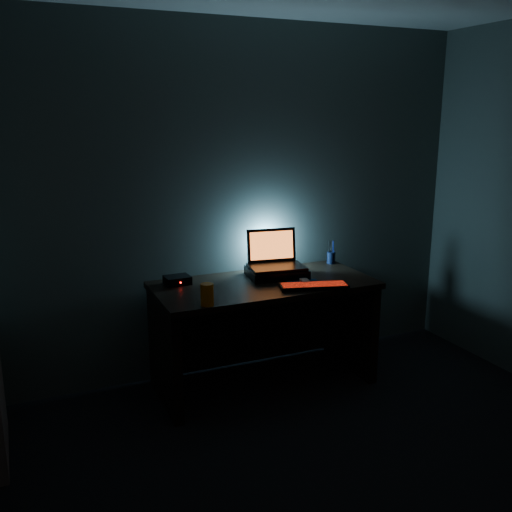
{
  "coord_description": "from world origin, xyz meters",
  "views": [
    {
      "loc": [
        -1.54,
        -1.77,
        1.87
      ],
      "look_at": [
        -0.08,
        1.57,
        0.95
      ],
      "focal_mm": 40.0,
      "sensor_mm": 36.0,
      "label": 1
    }
  ],
  "objects": [
    {
      "name": "mousepad",
      "position": [
        0.23,
        1.47,
        0.75
      ],
      "size": [
        0.25,
        0.24,
        0.0
      ],
      "primitive_type": "cube",
      "rotation": [
        0.0,
        0.0,
        -0.2
      ],
      "color": "navy",
      "rests_on": "desk"
    },
    {
      "name": "laptop",
      "position": [
        0.15,
        1.77,
        0.87
      ],
      "size": [
        0.41,
        0.33,
        0.26
      ],
      "rotation": [
        0.0,
        0.0,
        -0.14
      ],
      "color": "black",
      "rests_on": "riser"
    },
    {
      "name": "keyboard",
      "position": [
        0.25,
        1.37,
        0.76
      ],
      "size": [
        0.47,
        0.26,
        0.03
      ],
      "rotation": [
        0.0,
        0.0,
        -0.28
      ],
      "color": "black",
      "rests_on": "desk"
    },
    {
      "name": "pen_cup",
      "position": [
        0.68,
        1.88,
        0.79
      ],
      "size": [
        0.08,
        0.08,
        0.09
      ],
      "primitive_type": "cylinder",
      "rotation": [
        0.0,
        0.0,
        -0.25
      ],
      "color": "black",
      "rests_on": "desk"
    },
    {
      "name": "router",
      "position": [
        -0.55,
        1.82,
        0.78
      ],
      "size": [
        0.17,
        0.14,
        0.06
      ],
      "rotation": [
        0.0,
        0.0,
        0.05
      ],
      "color": "black",
      "rests_on": "desk"
    },
    {
      "name": "desk",
      "position": [
        0.0,
        1.67,
        0.49
      ],
      "size": [
        1.5,
        0.7,
        0.75
      ],
      "color": "black",
      "rests_on": "ground"
    },
    {
      "name": "room",
      "position": [
        0.0,
        0.0,
        1.25
      ],
      "size": [
        3.5,
        4.0,
        2.5
      ],
      "color": "black",
      "rests_on": "ground"
    },
    {
      "name": "mouse",
      "position": [
        0.23,
        1.47,
        0.77
      ],
      "size": [
        0.07,
        0.1,
        0.03
      ],
      "primitive_type": "cube",
      "rotation": [
        0.0,
        0.0,
        -0.2
      ],
      "color": "gray",
      "rests_on": "mousepad"
    },
    {
      "name": "juice_glass",
      "position": [
        -0.51,
        1.32,
        0.82
      ],
      "size": [
        0.08,
        0.08,
        0.13
      ],
      "primitive_type": "cylinder",
      "rotation": [
        0.0,
        0.0,
        -0.05
      ],
      "color": "orange",
      "rests_on": "desk"
    },
    {
      "name": "riser",
      "position": [
        0.14,
        1.72,
        0.78
      ],
      "size": [
        0.44,
        0.35,
        0.06
      ],
      "primitive_type": "cube",
      "rotation": [
        0.0,
        0.0,
        -0.14
      ],
      "color": "black",
      "rests_on": "desk"
    }
  ]
}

